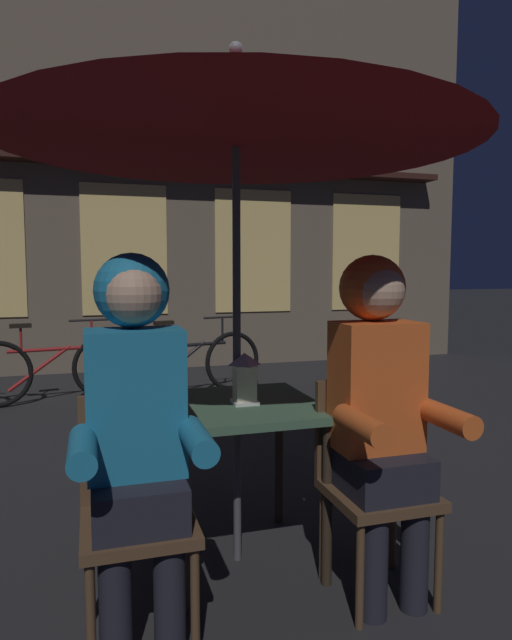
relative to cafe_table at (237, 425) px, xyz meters
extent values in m
plane|color=#232326|center=(0.00, 0.00, -0.64)|extent=(60.00, 60.00, 0.00)
cube|color=#42664C|center=(0.00, 0.00, 0.08)|extent=(0.72, 0.72, 0.04)
cylinder|color=#2D2319|center=(-0.31, -0.31, -0.29)|extent=(0.04, 0.04, 0.70)
cylinder|color=#2D2319|center=(0.31, -0.31, -0.29)|extent=(0.04, 0.04, 0.70)
cylinder|color=#2D2319|center=(-0.31, 0.31, -0.29)|extent=(0.04, 0.04, 0.70)
cylinder|color=#2D2319|center=(0.31, 0.31, -0.29)|extent=(0.04, 0.04, 0.70)
cylinder|color=#4C4C51|center=(0.00, 0.00, 0.49)|extent=(0.04, 0.04, 2.25)
cone|color=maroon|center=(0.00, 0.00, 1.42)|extent=(2.10, 2.10, 0.38)
sphere|color=#4C4C51|center=(0.00, 0.00, 1.64)|extent=(0.06, 0.06, 0.06)
cube|color=white|center=(0.03, -0.03, 0.11)|extent=(0.11, 0.11, 0.02)
cube|color=white|center=(0.03, -0.03, 0.20)|extent=(0.09, 0.09, 0.16)
pyramid|color=white|center=(0.03, -0.03, 0.31)|extent=(0.11, 0.11, 0.06)
cube|color=#513823|center=(-0.48, -0.44, -0.21)|extent=(0.40, 0.40, 0.04)
cylinder|color=#513823|center=(-0.31, -0.61, -0.43)|extent=(0.03, 0.03, 0.41)
cylinder|color=#513823|center=(-0.65, -0.61, -0.43)|extent=(0.03, 0.03, 0.41)
cylinder|color=#513823|center=(-0.31, -0.27, -0.43)|extent=(0.03, 0.03, 0.41)
cylinder|color=#513823|center=(-0.65, -0.27, -0.43)|extent=(0.03, 0.03, 0.41)
cube|color=#513823|center=(-0.48, -0.26, 0.02)|extent=(0.40, 0.03, 0.42)
cube|color=#513823|center=(0.48, -0.44, -0.21)|extent=(0.40, 0.40, 0.04)
cylinder|color=#513823|center=(0.65, -0.61, -0.43)|extent=(0.03, 0.03, 0.41)
cylinder|color=#513823|center=(0.31, -0.61, -0.43)|extent=(0.03, 0.03, 0.41)
cylinder|color=#513823|center=(0.65, -0.27, -0.43)|extent=(0.03, 0.03, 0.41)
cylinder|color=#513823|center=(0.31, -0.27, -0.43)|extent=(0.03, 0.03, 0.41)
cube|color=#513823|center=(0.48, -0.26, 0.02)|extent=(0.40, 0.03, 0.42)
cylinder|color=black|center=(-0.39, -0.57, -0.41)|extent=(0.11, 0.11, 0.45)
cylinder|color=black|center=(-0.57, -0.57, -0.41)|extent=(0.11, 0.11, 0.45)
cube|color=black|center=(-0.48, -0.44, -0.11)|extent=(0.32, 0.36, 0.16)
cube|color=teal|center=(-0.48, -0.40, 0.23)|extent=(0.34, 0.22, 0.52)
cylinder|color=teal|center=(-0.30, -0.62, 0.14)|extent=(0.09, 0.30, 0.09)
cylinder|color=teal|center=(-0.66, -0.62, 0.14)|extent=(0.09, 0.30, 0.09)
sphere|color=tan|center=(-0.48, -0.40, 0.62)|extent=(0.21, 0.21, 0.21)
sphere|color=teal|center=(-0.48, -0.35, 0.63)|extent=(0.27, 0.27, 0.27)
cylinder|color=black|center=(0.57, -0.57, -0.41)|extent=(0.11, 0.11, 0.45)
cylinder|color=black|center=(0.39, -0.57, -0.41)|extent=(0.11, 0.11, 0.45)
cube|color=black|center=(0.48, -0.44, -0.11)|extent=(0.32, 0.36, 0.16)
cube|color=#E05B23|center=(0.48, -0.40, 0.23)|extent=(0.34, 0.22, 0.52)
cylinder|color=#E05B23|center=(0.66, -0.62, 0.14)|extent=(0.09, 0.30, 0.09)
cylinder|color=#E05B23|center=(0.30, -0.62, 0.14)|extent=(0.09, 0.30, 0.09)
sphere|color=tan|center=(0.48, -0.40, 0.62)|extent=(0.21, 0.21, 0.21)
sphere|color=#E05B23|center=(0.48, -0.35, 0.63)|extent=(0.27, 0.27, 0.27)
cube|color=#6B5B4C|center=(-0.17, 5.40, 2.46)|extent=(10.00, 0.60, 6.20)
cube|color=#F4D17A|center=(-0.17, 5.09, 0.96)|extent=(1.10, 0.02, 1.70)
cube|color=#F4D17A|center=(1.59, 5.09, 0.96)|extent=(1.10, 0.02, 1.70)
cube|color=#F4D17A|center=(3.35, 5.09, 0.96)|extent=(1.10, 0.02, 1.70)
cube|color=#331914|center=(-0.17, 4.95, 2.06)|extent=(9.00, 0.36, 0.08)
torus|color=black|center=(-0.50, 3.55, -0.31)|extent=(0.66, 0.15, 0.66)
cylinder|color=maroon|center=(-1.00, 3.47, -0.09)|extent=(0.83, 0.16, 0.04)
cylinder|color=maroon|center=(-1.12, 3.45, -0.28)|extent=(0.60, 0.13, 0.44)
cylinder|color=maroon|center=(-1.28, 3.43, 0.03)|extent=(0.02, 0.02, 0.24)
cube|color=black|center=(-1.28, 3.43, 0.16)|extent=(0.21, 0.11, 0.04)
cylinder|color=maroon|center=(-0.62, 3.53, 0.05)|extent=(0.02, 0.02, 0.28)
cylinder|color=black|center=(-0.62, 3.53, 0.19)|extent=(0.44, 0.09, 0.02)
torus|color=black|center=(0.87, 3.50, -0.31)|extent=(0.65, 0.20, 0.66)
torus|color=black|center=(-0.12, 3.27, -0.31)|extent=(0.65, 0.20, 0.66)
cylinder|color=black|center=(0.38, 3.38, -0.09)|extent=(0.82, 0.22, 0.04)
cylinder|color=black|center=(0.26, 3.36, -0.28)|extent=(0.60, 0.17, 0.44)
cylinder|color=black|center=(0.10, 3.32, 0.03)|extent=(0.02, 0.02, 0.24)
cube|color=black|center=(0.10, 3.32, 0.16)|extent=(0.21, 0.12, 0.04)
cylinder|color=black|center=(0.75, 3.47, 0.05)|extent=(0.02, 0.02, 0.28)
cylinder|color=black|center=(0.75, 3.47, 0.19)|extent=(0.43, 0.12, 0.02)
camera|label=1|loc=(-0.63, -2.37, 0.70)|focal=30.97mm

